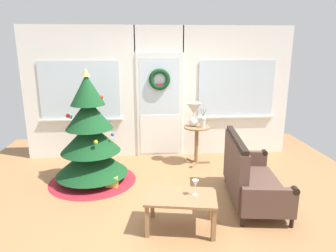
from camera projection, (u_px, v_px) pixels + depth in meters
ground_plane at (167, 205)px, 4.24m from camera, size 6.76×6.76×0.00m
back_wall_with_door at (159, 93)px, 5.93m from camera, size 5.20×0.19×2.55m
christmas_tree at (91, 144)px, 4.85m from camera, size 1.42×1.42×1.83m
settee_sofa at (248, 176)px, 4.26m from camera, size 0.86×1.49×0.96m
side_table at (197, 138)px, 5.64m from camera, size 0.50×0.48×0.72m
table_lamp at (194, 111)px, 5.55m from camera, size 0.28×0.28×0.44m
flower_vase at (203, 121)px, 5.50m from camera, size 0.11×0.10×0.35m
coffee_table at (181, 201)px, 3.61m from camera, size 0.92×0.65×0.43m
wine_glass at (195, 184)px, 3.58m from camera, size 0.08×0.08×0.20m
gift_box at (112, 182)px, 4.75m from camera, size 0.19×0.17×0.19m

